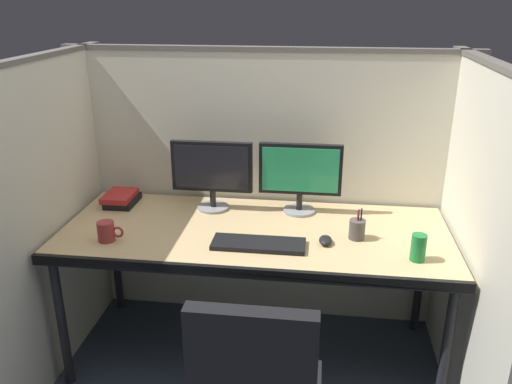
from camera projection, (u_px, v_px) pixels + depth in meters
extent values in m
cube|color=beige|center=(265.00, 191.00, 2.97)|extent=(2.20, 0.05, 1.55)
cube|color=#605B56|center=(266.00, 49.00, 2.69)|extent=(2.21, 0.06, 0.02)
cube|color=beige|center=(53.00, 221.00, 2.58)|extent=(0.05, 1.40, 1.55)
cube|color=#605B56|center=(29.00, 58.00, 2.30)|extent=(0.06, 1.41, 0.02)
cube|color=beige|center=(471.00, 244.00, 2.34)|extent=(0.05, 1.40, 1.55)
cube|color=#605B56|center=(500.00, 66.00, 2.06)|extent=(0.06, 1.41, 0.02)
cube|color=tan|center=(255.00, 233.00, 2.58)|extent=(1.90, 0.80, 0.04)
cube|color=black|center=(243.00, 273.00, 2.22)|extent=(1.90, 0.02, 0.05)
cylinder|color=black|center=(62.00, 323.00, 2.50)|extent=(0.04, 0.04, 0.70)
cylinder|color=black|center=(445.00, 354.00, 2.29)|extent=(0.04, 0.04, 0.70)
cylinder|color=black|center=(116.00, 257.00, 3.13)|extent=(0.04, 0.04, 0.70)
cylinder|color=black|center=(420.00, 276.00, 2.91)|extent=(0.04, 0.04, 0.70)
cube|color=black|center=(251.00, 378.00, 1.59)|extent=(0.40, 0.06, 0.48)
cylinder|color=gray|center=(213.00, 207.00, 2.82)|extent=(0.17, 0.17, 0.01)
cylinder|color=black|center=(213.00, 198.00, 2.80)|extent=(0.03, 0.03, 0.09)
cube|color=black|center=(212.00, 166.00, 2.74)|extent=(0.43, 0.03, 0.27)
cube|color=black|center=(211.00, 168.00, 2.72)|extent=(0.39, 0.01, 0.23)
cylinder|color=gray|center=(299.00, 210.00, 2.78)|extent=(0.17, 0.17, 0.01)
cylinder|color=black|center=(299.00, 201.00, 2.76)|extent=(0.03, 0.03, 0.09)
cube|color=black|center=(300.00, 169.00, 2.70)|extent=(0.43, 0.03, 0.27)
cube|color=#268C59|center=(300.00, 170.00, 2.68)|extent=(0.39, 0.01, 0.23)
cube|color=black|center=(259.00, 244.00, 2.40)|extent=(0.43, 0.15, 0.02)
ellipsoid|color=black|center=(325.00, 240.00, 2.42)|extent=(0.06, 0.10, 0.03)
cylinder|color=#59595B|center=(326.00, 236.00, 2.43)|extent=(0.01, 0.01, 0.01)
cylinder|color=#993333|center=(106.00, 231.00, 2.44)|extent=(0.08, 0.08, 0.09)
torus|color=#993333|center=(118.00, 232.00, 2.43)|extent=(0.06, 0.01, 0.06)
cylinder|color=#197233|center=(418.00, 248.00, 2.25)|extent=(0.07, 0.07, 0.12)
cube|color=black|center=(123.00, 201.00, 2.88)|extent=(0.15, 0.21, 0.04)
cube|color=#B22626|center=(120.00, 196.00, 2.86)|extent=(0.15, 0.21, 0.03)
cylinder|color=#4C4742|center=(357.00, 229.00, 2.46)|extent=(0.08, 0.08, 0.09)
cylinder|color=red|center=(357.00, 224.00, 2.45)|extent=(0.01, 0.01, 0.13)
cylinder|color=#263FB2|center=(358.00, 223.00, 2.45)|extent=(0.01, 0.01, 0.14)
cylinder|color=black|center=(361.00, 223.00, 2.44)|extent=(0.01, 0.01, 0.15)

